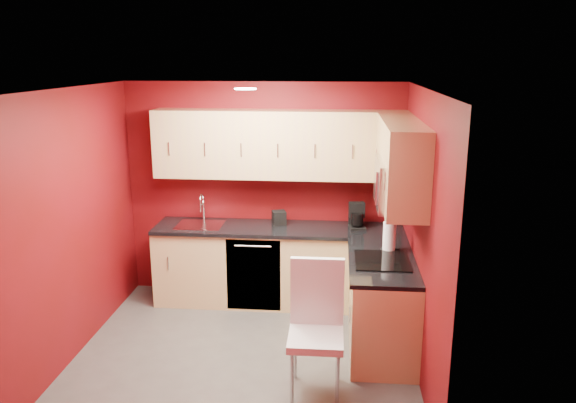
% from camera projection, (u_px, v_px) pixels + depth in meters
% --- Properties ---
extents(floor, '(3.20, 3.20, 0.00)m').
position_uv_depth(floor, '(245.00, 353.00, 5.40)').
color(floor, '#4C4A47').
rests_on(floor, ground).
extents(ceiling, '(3.20, 3.20, 0.00)m').
position_uv_depth(ceiling, '(240.00, 89.00, 4.77)').
color(ceiling, white).
rests_on(ceiling, wall_back).
extents(wall_back, '(3.20, 0.00, 3.20)m').
position_uv_depth(wall_back, '(264.00, 191.00, 6.53)').
color(wall_back, '#610911').
rests_on(wall_back, floor).
extents(wall_front, '(3.20, 0.00, 3.20)m').
position_uv_depth(wall_front, '(203.00, 298.00, 3.64)').
color(wall_front, '#610911').
rests_on(wall_front, floor).
extents(wall_left, '(0.00, 3.00, 3.00)m').
position_uv_depth(wall_left, '(73.00, 224.00, 5.23)').
color(wall_left, '#610911').
rests_on(wall_left, floor).
extents(wall_right, '(0.00, 3.00, 3.00)m').
position_uv_depth(wall_right, '(422.00, 234.00, 4.94)').
color(wall_right, '#610911').
rests_on(wall_right, floor).
extents(base_cabinets_back, '(2.80, 0.60, 0.87)m').
position_uv_depth(base_cabinets_back, '(279.00, 266.00, 6.43)').
color(base_cabinets_back, tan).
rests_on(base_cabinets_back, floor).
extents(base_cabinets_right, '(0.60, 1.30, 0.87)m').
position_uv_depth(base_cabinets_right, '(381.00, 306.00, 5.42)').
color(base_cabinets_right, tan).
rests_on(base_cabinets_right, floor).
extents(countertop_back, '(2.80, 0.63, 0.04)m').
position_uv_depth(countertop_back, '(279.00, 229.00, 6.30)').
color(countertop_back, black).
rests_on(countertop_back, base_cabinets_back).
extents(countertop_right, '(0.63, 1.27, 0.04)m').
position_uv_depth(countertop_right, '(382.00, 262.00, 5.29)').
color(countertop_right, black).
rests_on(countertop_right, base_cabinets_right).
extents(upper_cabinets_back, '(2.80, 0.35, 0.75)m').
position_uv_depth(upper_cabinets_back, '(280.00, 144.00, 6.20)').
color(upper_cabinets_back, tan).
rests_on(upper_cabinets_back, wall_back).
extents(upper_cabinets_right, '(0.35, 1.55, 0.75)m').
position_uv_depth(upper_cabinets_right, '(400.00, 154.00, 5.23)').
color(upper_cabinets_right, tan).
rests_on(upper_cabinets_right, wall_right).
extents(microwave, '(0.42, 0.76, 0.42)m').
position_uv_depth(microwave, '(398.00, 183.00, 5.05)').
color(microwave, silver).
rests_on(microwave, upper_cabinets_right).
extents(cooktop, '(0.50, 0.55, 0.01)m').
position_uv_depth(cooktop, '(382.00, 261.00, 5.25)').
color(cooktop, black).
rests_on(cooktop, countertop_right).
extents(sink, '(0.52, 0.42, 0.35)m').
position_uv_depth(sink, '(200.00, 222.00, 6.38)').
color(sink, silver).
rests_on(sink, countertop_back).
extents(dishwasher_front, '(0.60, 0.02, 0.82)m').
position_uv_depth(dishwasher_front, '(254.00, 275.00, 6.17)').
color(dishwasher_front, black).
rests_on(dishwasher_front, base_cabinets_back).
extents(downlight, '(0.20, 0.20, 0.01)m').
position_uv_depth(downlight, '(245.00, 89.00, 5.07)').
color(downlight, white).
rests_on(downlight, ceiling).
extents(coffee_maker, '(0.20, 0.25, 0.29)m').
position_uv_depth(coffee_maker, '(357.00, 216.00, 6.21)').
color(coffee_maker, black).
rests_on(coffee_maker, countertop_back).
extents(napkin_holder, '(0.18, 0.18, 0.16)m').
position_uv_depth(napkin_holder, '(279.00, 218.00, 6.38)').
color(napkin_holder, black).
rests_on(napkin_holder, countertop_back).
extents(paper_towel, '(0.17, 0.17, 0.29)m').
position_uv_depth(paper_towel, '(389.00, 236.00, 5.50)').
color(paper_towel, white).
rests_on(paper_towel, countertop_right).
extents(dining_chair, '(0.46, 0.48, 1.13)m').
position_uv_depth(dining_chair, '(316.00, 331.00, 4.64)').
color(dining_chair, silver).
rests_on(dining_chair, floor).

